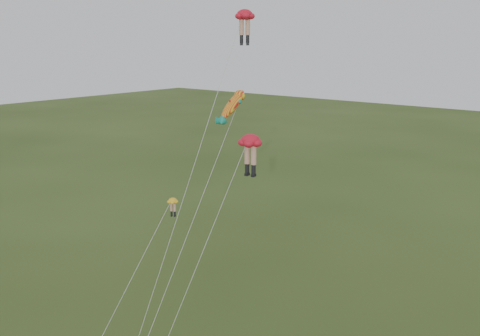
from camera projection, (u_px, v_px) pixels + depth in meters
The scene contains 4 objects.
legs_kite_red_high at pixel (242, 24), 35.40m from camera, with size 4.68×8.78×23.14m.
legs_kite_red_mid at pixel (249, 146), 34.75m from camera, with size 3.83×7.48×15.22m.
legs_kite_yellow at pixel (168, 211), 39.87m from camera, with size 1.13×8.21×9.64m.
fish_kite at pixel (232, 106), 40.39m from camera, with size 1.13×12.25×17.69m.
Camera 1 is at (25.25, -21.86, 21.17)m, focal length 40.00 mm.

